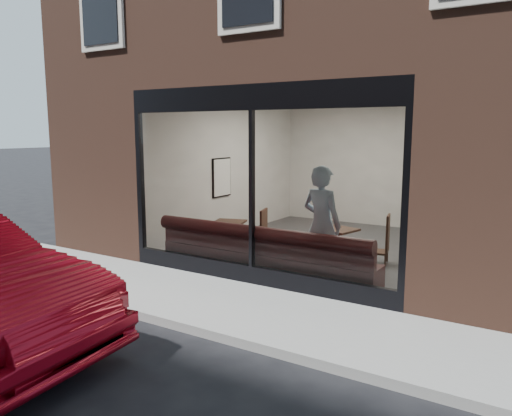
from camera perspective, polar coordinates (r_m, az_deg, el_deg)
The scene contains 21 objects.
ground at distance 6.75m, azimuth -10.11°, elevation -12.94°, with size 120.00×120.00×0.00m, color black.
sidewalk_near at distance 7.47m, azimuth -4.87°, elevation -10.60°, with size 40.00×2.00×0.01m, color gray.
kerb_near at distance 6.70m, azimuth -10.42°, elevation -12.58°, with size 40.00×0.10×0.12m, color gray.
host_building_pier_left at distance 14.96m, azimuth -0.32°, elevation 5.49°, with size 2.50×12.00×3.20m, color brown.
host_building_backfill at distance 16.20m, azimuth 16.90°, elevation 5.37°, with size 5.00×6.00×3.20m, color brown.
cafe_floor at distance 10.80m, azimuth 8.02°, elevation -4.43°, with size 6.00×6.00×0.00m, color #2D2D30.
cafe_ceiling at distance 10.53m, azimuth 8.40°, elevation 12.60°, with size 6.00×6.00×0.00m, color white.
cafe_wall_back at distance 13.33m, azimuth 13.45°, elevation 4.82°, with size 5.00×5.00×0.00m, color beige.
cafe_wall_left at distance 11.77m, azimuth -2.97°, elevation 4.54°, with size 6.00×6.00×0.00m, color beige.
cafe_wall_right at distance 9.81m, azimuth 21.62°, elevation 3.05°, with size 6.00×6.00×0.00m, color beige.
storefront_kick at distance 8.24m, azimuth -0.46°, elevation -7.62°, with size 5.00×0.10×0.30m, color black.
storefront_header at distance 7.92m, azimuth -0.49°, elevation 12.56°, with size 5.00×0.10×0.40m, color black.
storefront_mullion at distance 7.96m, azimuth -0.48°, elevation 2.08°, with size 0.06×0.10×2.50m, color black.
storefront_glass at distance 7.93m, azimuth -0.59°, elevation 2.06°, with size 4.80×4.80×0.00m, color white.
banquette at distance 8.55m, azimuth 0.99°, elevation -6.49°, with size 4.00×0.55×0.45m, color #3D1618.
person at distance 8.21m, azimuth 7.50°, elevation -1.89°, with size 0.71×0.46×1.94m, color #A7C7DF.
cafe_table_left at distance 9.60m, azimuth -3.11°, elevation -1.64°, with size 0.58×0.58×0.04m, color black.
cafe_table_right at distance 9.00m, azimuth 9.38°, elevation -2.46°, with size 0.57×0.57×0.04m, color black.
cafe_chair_left at distance 9.99m, azimuth -0.17°, elevation -4.13°, with size 0.47×0.47×0.04m, color black.
cafe_chair_right at distance 9.64m, azimuth 13.62°, elevation -4.87°, with size 0.39×0.39×0.04m, color black.
wall_poster at distance 11.46m, azimuth -3.89°, elevation 3.51°, with size 0.02×0.62×0.83m, color white.
Camera 1 is at (4.25, -4.61, 2.50)m, focal length 35.00 mm.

